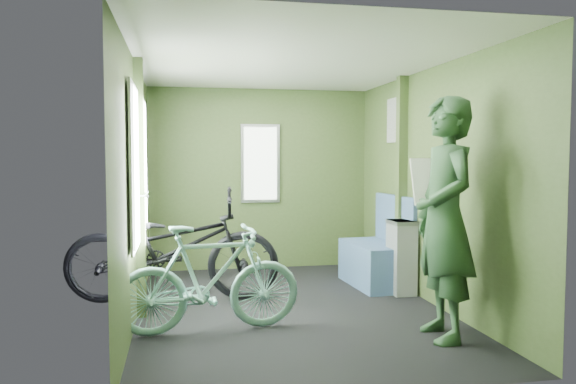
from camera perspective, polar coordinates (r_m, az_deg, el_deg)
name	(u,v)px	position (r m, az deg, el deg)	size (l,w,h in m)	color
room	(285,157)	(5.27, -0.27, 3.60)	(4.00, 4.02, 2.31)	black
bicycle_black	(173,303)	(5.74, -11.57, -10.95)	(0.73, 2.09, 1.10)	black
bicycle_mint	(210,334)	(4.74, -7.95, -14.07)	(0.43, 1.51, 0.91)	#84C5B9
passenger	(444,218)	(4.56, 15.61, -2.58)	(0.48, 0.74, 1.91)	#27492A
waste_box	(401,257)	(6.03, 11.45, -6.49)	(0.23, 0.32, 0.77)	gray
bench_seat	(378,259)	(6.38, 9.11, -6.73)	(0.59, 0.99, 1.01)	navy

